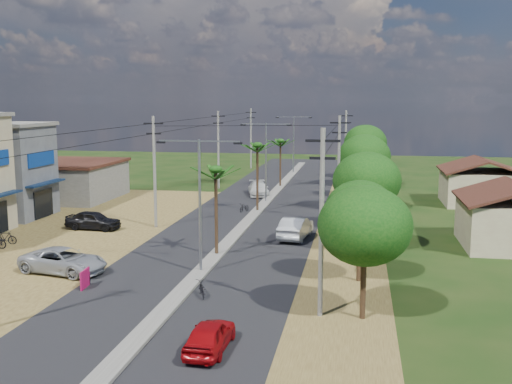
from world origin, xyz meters
TOP-DOWN VIEW (x-y plane):
  - ground at (0.00, 0.00)m, footprint 160.00×160.00m
  - road at (0.00, 15.00)m, footprint 12.00×110.00m
  - median at (0.00, 18.00)m, footprint 1.00×90.00m
  - dirt_lot_west at (-15.00, 8.00)m, footprint 18.00×46.00m
  - dirt_shoulder_east at (8.50, 15.00)m, footprint 5.00×90.00m
  - low_shed at (-21.00, 24.00)m, footprint 10.40×10.40m
  - house_east_far at (21.00, 28.00)m, footprint 7.60×7.50m
  - tree_east_a at (9.50, -6.00)m, footprint 4.40×4.40m
  - tree_east_b at (9.30, 0.00)m, footprint 4.00×4.00m
  - tree_east_c at (9.70, 7.00)m, footprint 4.60×4.60m
  - tree_east_d at (9.40, 14.00)m, footprint 4.20×4.20m
  - tree_east_e at (9.60, 22.00)m, footprint 4.80×4.80m
  - tree_east_f at (9.20, 30.00)m, footprint 3.80×3.80m
  - tree_east_g at (9.80, 38.00)m, footprint 5.00×5.00m
  - tree_east_h at (9.50, 46.00)m, footprint 4.40×4.40m
  - palm_median_near at (0.00, 4.00)m, footprint 2.00×2.00m
  - palm_median_mid at (0.00, 20.00)m, footprint 2.00×2.00m
  - palm_median_far at (0.00, 36.00)m, footprint 2.00×2.00m
  - streetlight_near at (0.00, 0.00)m, footprint 5.10×0.18m
  - streetlight_mid at (0.00, 25.00)m, footprint 5.10×0.18m
  - streetlight_far at (0.00, 50.00)m, footprint 5.10×0.18m
  - utility_pole_w_b at (-7.00, 12.00)m, footprint 1.60×0.24m
  - utility_pole_w_c at (-7.00, 34.00)m, footprint 1.60×0.24m
  - utility_pole_w_d at (-7.00, 55.00)m, footprint 1.60×0.24m
  - utility_pole_e_a at (7.50, -6.00)m, footprint 1.60×0.24m
  - utility_pole_e_b at (7.50, 16.00)m, footprint 1.60×0.24m
  - utility_pole_e_c at (7.50, 38.00)m, footprint 1.60×0.24m
  - car_red_near at (3.30, -10.82)m, footprint 1.62×3.82m
  - car_silver_mid at (4.62, 9.89)m, footprint 2.31×5.09m
  - car_white_far at (-1.50, 29.41)m, footprint 3.14×5.27m
  - car_parked_silver at (-8.06, -1.42)m, footprint 5.68×3.42m
  - car_parked_dark at (-11.59, 10.24)m, footprint 4.48×2.01m
  - moto_rider_east at (1.20, -4.26)m, footprint 1.10×1.66m
  - moto_rider_west_a at (-1.20, 19.81)m, footprint 1.01×1.63m
  - moto_rider_west_b at (-2.97, 34.52)m, footprint 0.84×1.82m
  - roadside_sign at (-5.50, -3.92)m, footprint 0.21×1.28m

SIDE VIEW (x-z plane):
  - ground at x=0.00m, z-range 0.00..0.00m
  - dirt_shoulder_east at x=8.50m, z-range 0.00..0.03m
  - dirt_lot_west at x=-15.00m, z-range 0.00..0.04m
  - road at x=0.00m, z-range 0.00..0.04m
  - median at x=0.00m, z-range 0.00..0.18m
  - moto_rider_west_a at x=-1.20m, z-range 0.00..0.81m
  - moto_rider_east at x=1.20m, z-range 0.00..0.82m
  - moto_rider_west_b at x=-2.97m, z-range 0.00..1.05m
  - roadside_sign at x=-5.50m, z-range 0.00..1.06m
  - car_red_near at x=3.30m, z-range 0.00..1.29m
  - car_white_far at x=-1.50m, z-range 0.00..1.43m
  - car_parked_silver at x=-8.06m, z-range 0.00..1.47m
  - car_parked_dark at x=-11.59m, z-range 0.00..1.49m
  - car_silver_mid at x=4.62m, z-range 0.00..1.62m
  - low_shed at x=-21.00m, z-range -0.01..3.94m
  - house_east_far at x=21.00m, z-range 0.09..4.69m
  - tree_east_f at x=9.20m, z-range 1.13..6.64m
  - tree_east_b at x=9.30m, z-range 1.20..7.03m
  - tree_east_d at x=9.40m, z-range 1.27..7.41m
  - tree_east_a at x=9.50m, z-range 1.30..7.67m
  - tree_east_h at x=9.50m, z-range 1.38..7.90m
  - utility_pole_w_b at x=-7.00m, z-range 0.26..9.26m
  - utility_pole_w_c at x=-7.00m, z-range 0.26..9.26m
  - utility_pole_w_d at x=-7.00m, z-range 0.26..9.26m
  - utility_pole_e_a at x=7.50m, z-range 0.26..9.26m
  - utility_pole_e_b at x=7.50m, z-range 0.26..9.26m
  - utility_pole_e_c at x=7.50m, z-range 0.26..9.26m
  - streetlight_near at x=0.00m, z-range 0.79..8.79m
  - streetlight_mid at x=0.00m, z-range 0.79..8.79m
  - streetlight_far at x=0.00m, z-range 0.79..8.79m
  - tree_east_c at x=9.70m, z-range 1.45..8.28m
  - tree_east_e at x=9.60m, z-range 1.52..8.66m
  - tree_east_g at x=9.80m, z-range 1.55..8.93m
  - palm_median_far at x=0.00m, z-range 2.34..8.19m
  - palm_median_near at x=0.00m, z-range 2.46..8.61m
  - palm_median_mid at x=0.00m, z-range 2.62..9.17m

